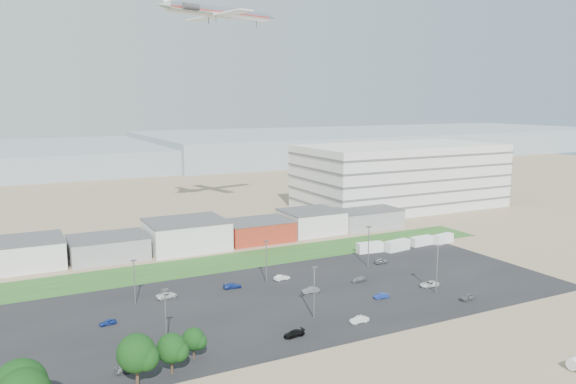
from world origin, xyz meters
TOP-DOWN VIEW (x-y plane):
  - ground at (0.00, 0.00)m, footprint 700.00×700.00m
  - parking_lot at (5.00, 20.00)m, footprint 120.00×50.00m
  - grass_strip at (0.00, 52.00)m, footprint 160.00×16.00m
  - hills_backdrop at (40.00, 315.00)m, footprint 700.00×200.00m
  - building_row at (-17.00, 71.00)m, footprint 170.00×20.00m
  - parking_garage at (90.00, 95.00)m, footprint 80.00×40.00m
  - box_trailer_a at (38.50, 42.95)m, footprint 7.84×3.14m
  - box_trailer_b at (46.58, 40.93)m, footprint 8.22×3.61m
  - box_trailer_c at (56.52, 42.35)m, footprint 7.38×2.84m
  - box_trailer_d at (64.11, 41.49)m, footprint 7.57×3.54m
  - tree_mid at (-36.26, -3.22)m, footprint 6.18×6.18m
  - tree_right at (-30.62, -1.78)m, footprint 4.99×4.99m
  - tree_near at (-26.02, 1.62)m, footprint 4.06×4.06m
  - lightpole_front_l at (-28.55, 9.16)m, footprint 1.19×0.50m
  - lightpole_front_m at (0.36, 7.89)m, footprint 1.23×0.51m
  - lightpole_front_r at (31.85, 8.40)m, footprint 1.27×0.53m
  - lightpole_back_l at (-29.06, 31.84)m, footprint 1.12×0.47m
  - lightpole_back_m at (1.21, 31.70)m, footprint 1.19×0.49m
  - lightpole_back_r at (29.93, 31.60)m, footprint 1.25×0.52m
  - airliner at (13.37, 91.48)m, footprint 51.15×40.50m
  - parked_car_0 at (33.26, 12.27)m, footprint 4.68×2.39m
  - parked_car_1 at (18.86, 11.04)m, footprint 3.50×1.59m
  - parked_car_2 at (34.70, 1.85)m, footprint 3.96×1.94m
  - parked_car_3 at (-7.17, 1.97)m, footprint 4.19×2.02m
  - parked_car_5 at (-36.17, 22.92)m, footprint 3.32×1.69m
  - parked_car_6 at (-7.25, 31.92)m, footprint 4.32×2.08m
  - parked_car_7 at (7.02, 21.01)m, footprint 4.01×1.59m
  - parked_car_8 at (34.71, 32.50)m, footprint 3.82×1.58m
  - parked_car_9 at (-22.29, 32.32)m, footprint 4.73×2.65m
  - parked_car_10 at (-36.52, 2.17)m, footprint 4.23×1.87m
  - parked_car_11 at (5.39, 32.05)m, footprint 4.00×1.77m
  - parked_car_12 at (21.00, 22.62)m, footprint 3.87×1.73m
  - parked_car_13 at (6.97, 1.99)m, footprint 3.82×1.34m

SIDE VIEW (x-z plane):
  - ground at x=0.00m, z-range 0.00..0.00m
  - parking_lot at x=5.00m, z-range 0.00..0.01m
  - grass_strip at x=0.00m, z-range 0.00..0.02m
  - parked_car_5 at x=-36.17m, z-range 0.00..1.08m
  - parked_car_12 at x=21.00m, z-range 0.00..1.10m
  - parked_car_1 at x=18.86m, z-range 0.00..1.11m
  - parked_car_3 at x=-7.17m, z-range 0.00..1.18m
  - parked_car_10 at x=-36.52m, z-range 0.00..1.21m
  - parked_car_6 at x=-7.25m, z-range 0.00..1.21m
  - parked_car_9 at x=-22.29m, z-range 0.00..1.25m
  - parked_car_13 at x=6.97m, z-range 0.00..1.26m
  - parked_car_0 at x=33.26m, z-range 0.00..1.27m
  - parked_car_11 at x=5.39m, z-range 0.00..1.28m
  - parked_car_8 at x=34.71m, z-range 0.00..1.30m
  - parked_car_7 at x=7.02m, z-range 0.00..1.30m
  - parked_car_2 at x=34.70m, z-range 0.00..1.30m
  - box_trailer_c at x=56.52m, z-range 0.00..2.71m
  - box_trailer_d at x=64.11m, z-range 0.00..2.73m
  - box_trailer_a at x=38.50m, z-range 0.00..2.86m
  - box_trailer_b at x=46.58m, z-range 0.00..2.98m
  - tree_near at x=-26.02m, z-range 0.00..6.09m
  - tree_right at x=-30.62m, z-range 0.00..7.48m
  - building_row at x=-17.00m, z-range 0.00..8.00m
  - hills_backdrop at x=40.00m, z-range 0.00..9.00m
  - tree_mid at x=-36.26m, z-range 0.00..9.27m
  - lightpole_back_l at x=-29.06m, z-range 0.00..9.50m
  - lightpole_back_m at x=1.21m, z-range 0.00..10.09m
  - lightpole_front_l at x=-28.55m, z-range 0.00..10.12m
  - lightpole_front_m at x=0.36m, z-range 0.00..10.46m
  - lightpole_back_r at x=29.93m, z-range 0.00..10.63m
  - lightpole_front_r at x=31.85m, z-range 0.00..10.82m
  - parking_garage at x=90.00m, z-range 0.00..25.00m
  - airliner at x=13.37m, z-range 63.32..76.68m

